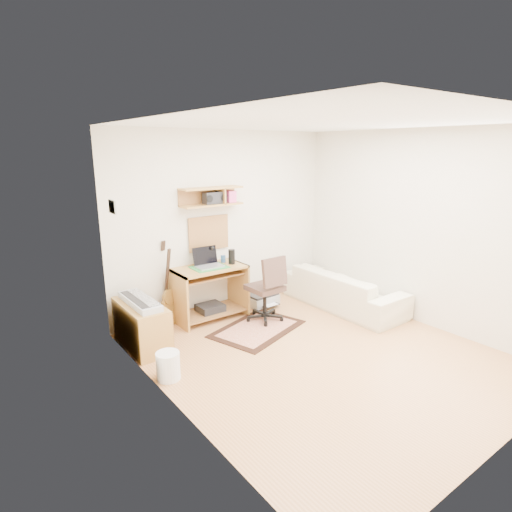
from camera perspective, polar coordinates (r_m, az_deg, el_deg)
floor at (r=5.11m, az=8.65°, el=-13.13°), size 3.60×4.00×0.01m
ceiling at (r=4.55m, az=9.94°, el=17.50°), size 3.60×4.00×0.01m
back_wall at (r=6.19m, az=-4.20°, el=4.67°), size 3.60×0.01×2.60m
left_wall at (r=3.62m, az=-11.12°, el=-2.63°), size 0.01×4.00×2.60m
right_wall at (r=6.06m, az=21.26°, el=3.52°), size 0.01×4.00×2.60m
wall_shelf at (r=5.87m, az=-6.07°, el=8.04°), size 0.90×0.25×0.26m
cork_board at (r=6.04m, az=-6.44°, el=3.12°), size 0.64×0.03×0.49m
wall_photo at (r=4.91m, az=-18.91°, el=6.34°), size 0.02×0.20×0.15m
desk at (r=5.96m, az=-6.28°, el=-4.97°), size 1.00×0.55×0.75m
laptop at (r=5.79m, az=-6.38°, el=-0.24°), size 0.38×0.38×0.28m
speaker at (r=5.95m, az=-3.32°, el=-0.10°), size 0.09×0.09×0.21m
desk_lamp at (r=6.00m, az=-5.82°, el=0.26°), size 0.09×0.09×0.27m
pencil_cup at (r=6.06m, az=-4.47°, el=-0.38°), size 0.07×0.07×0.10m
boombox at (r=5.88m, az=-5.70°, el=7.87°), size 0.31×0.14×0.16m
rug at (r=5.69m, az=0.18°, el=-9.84°), size 1.39×1.12×0.02m
task_chair at (r=5.81m, az=1.21°, el=-4.33°), size 0.50×0.50×0.95m
cabinet at (r=5.31m, az=-15.27°, el=-9.08°), size 0.40×0.90×0.55m
music_keyboard at (r=5.19m, az=-15.50°, el=-5.94°), size 0.25×0.80×0.07m
guitar at (r=5.77m, az=-11.71°, el=-3.71°), size 0.35×0.28×1.16m
waste_basket at (r=4.61m, az=-11.83°, el=-14.38°), size 0.27×0.27×0.30m
printer at (r=6.51m, az=0.69°, el=-5.88°), size 0.49×0.39×0.18m
sofa at (r=6.47m, az=11.79°, el=-3.60°), size 0.56×1.93×0.75m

